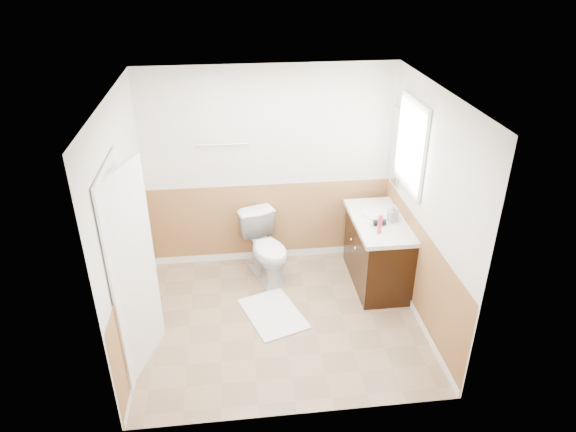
{
  "coord_description": "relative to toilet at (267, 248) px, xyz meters",
  "views": [
    {
      "loc": [
        -0.46,
        -4.47,
        3.67
      ],
      "look_at": [
        0.1,
        0.25,
        1.15
      ],
      "focal_mm": 32.24,
      "sensor_mm": 36.0,
      "label": 1
    }
  ],
  "objects": [
    {
      "name": "vanity_knob_left",
      "position": [
        1.0,
        -0.36,
        0.15
      ],
      "size": [
        0.03,
        0.03,
        0.03
      ],
      "primitive_type": "sphere",
      "color": "silver",
      "rests_on": "vanity_cabinet"
    },
    {
      "name": "toilet",
      "position": [
        0.0,
        0.0,
        0.0
      ],
      "size": [
        0.68,
        0.89,
        0.8
      ],
      "primitive_type": "imported",
      "rotation": [
        0.0,
        0.0,
        0.33
      ],
      "color": "white",
      "rests_on": "floor"
    },
    {
      "name": "ceiling",
      "position": [
        0.09,
        -0.86,
        2.1
      ],
      "size": [
        3.0,
        3.0,
        0.0
      ],
      "primitive_type": "plane",
      "rotation": [
        3.14,
        0.0,
        0.0
      ],
      "color": "white",
      "rests_on": "floor"
    },
    {
      "name": "tp_holder_bar",
      "position": [
        -0.01,
        0.37,
        0.3
      ],
      "size": [
        0.14,
        0.02,
        0.02
      ],
      "primitive_type": "cylinder",
      "rotation": [
        0.0,
        1.57,
        0.0
      ],
      "color": "silver",
      "rests_on": "wall_back"
    },
    {
      "name": "wall_left",
      "position": [
        -1.41,
        -0.86,
        0.85
      ],
      "size": [
        0.0,
        3.0,
        3.0
      ],
      "primitive_type": "plane",
      "rotation": [
        1.57,
        0.0,
        1.57
      ],
      "color": "silver",
      "rests_on": "floor"
    },
    {
      "name": "door",
      "position": [
        -1.31,
        -1.31,
        0.62
      ],
      "size": [
        0.29,
        0.78,
        2.04
      ],
      "primitive_type": "cube",
      "rotation": [
        0.0,
        0.0,
        -0.31
      ],
      "color": "white",
      "rests_on": "wall_left"
    },
    {
      "name": "wainscot_right",
      "position": [
        1.57,
        -0.86,
        0.1
      ],
      "size": [
        0.0,
        2.6,
        2.6
      ],
      "primitive_type": "plane",
      "rotation": [
        1.57,
        0.0,
        -1.57
      ],
      "color": "#9D713F",
      "rests_on": "floor"
    },
    {
      "name": "wainscot_front",
      "position": [
        0.09,
        -2.15,
        0.1
      ],
      "size": [
        3.0,
        0.0,
        3.0
      ],
      "primitive_type": "plane",
      "rotation": [
        -1.57,
        0.0,
        0.0
      ],
      "color": "#9D713F",
      "rests_on": "floor"
    },
    {
      "name": "bath_mat",
      "position": [
        0.0,
        -0.76,
        -0.39
      ],
      "size": [
        0.78,
        0.94,
        0.02
      ],
      "primitive_type": "cube",
      "rotation": [
        0.0,
        0.0,
        0.33
      ],
      "color": "white",
      "rests_on": "floor"
    },
    {
      "name": "door_frame",
      "position": [
        -1.39,
        -1.31,
        0.63
      ],
      "size": [
        0.02,
        0.92,
        2.1
      ],
      "primitive_type": "cube",
      "color": "white",
      "rests_on": "wall_left"
    },
    {
      "name": "wall_front",
      "position": [
        0.09,
        -2.16,
        0.85
      ],
      "size": [
        3.0,
        0.0,
        3.0
      ],
      "primitive_type": "plane",
      "rotation": [
        -1.57,
        0.0,
        0.0
      ],
      "color": "silver",
      "rests_on": "floor"
    },
    {
      "name": "wainscot_back",
      "position": [
        0.09,
        0.43,
        0.1
      ],
      "size": [
        3.0,
        0.0,
        3.0
      ],
      "primitive_type": "plane",
      "rotation": [
        1.57,
        0.0,
        0.0
      ],
      "color": "#9D713F",
      "rests_on": "floor"
    },
    {
      "name": "faucet",
      "position": [
        1.48,
        -0.11,
        0.52
      ],
      "size": [
        0.02,
        0.02,
        0.14
      ],
      "primitive_type": "cylinder",
      "color": "silver",
      "rests_on": "countertop"
    },
    {
      "name": "window_glass",
      "position": [
        1.57,
        -0.27,
        1.35
      ],
      "size": [
        0.01,
        0.7,
        0.9
      ],
      "primitive_type": "cube",
      "color": "white",
      "rests_on": "wall_right"
    },
    {
      "name": "lotion_bottle",
      "position": [
        1.2,
        -0.56,
        0.56
      ],
      "size": [
        0.05,
        0.05,
        0.22
      ],
      "primitive_type": "cylinder",
      "color": "#D33654",
      "rests_on": "countertop"
    },
    {
      "name": "mirror_panel",
      "position": [
        1.56,
        0.24,
        1.15
      ],
      "size": [
        0.02,
        0.35,
        0.9
      ],
      "primitive_type": "cube",
      "color": "silver",
      "rests_on": "wall_right"
    },
    {
      "name": "hair_dryer_body",
      "position": [
        1.25,
        -0.38,
        0.48
      ],
      "size": [
        0.14,
        0.07,
        0.07
      ],
      "primitive_type": "cylinder",
      "rotation": [
        0.0,
        1.57,
        0.0
      ],
      "color": "black",
      "rests_on": "countertop"
    },
    {
      "name": "tp_roll",
      "position": [
        -0.01,
        0.37,
        0.3
      ],
      "size": [
        0.1,
        0.11,
        0.11
      ],
      "primitive_type": "cylinder",
      "rotation": [
        0.0,
        1.57,
        0.0
      ],
      "color": "white",
      "rests_on": "tp_holder_bar"
    },
    {
      "name": "wall_back",
      "position": [
        0.09,
        0.44,
        0.85
      ],
      "size": [
        3.0,
        0.0,
        3.0
      ],
      "primitive_type": "plane",
      "rotation": [
        1.57,
        0.0,
        0.0
      ],
      "color": "silver",
      "rests_on": "floor"
    },
    {
      "name": "hair_dryer_handle",
      "position": [
        1.22,
        -0.39,
        0.45
      ],
      "size": [
        0.03,
        0.03,
        0.07
      ],
      "primitive_type": "cylinder",
      "color": "black",
      "rests_on": "countertop"
    },
    {
      "name": "sink_basin",
      "position": [
        1.3,
        -0.11,
        0.46
      ],
      "size": [
        0.36,
        0.36,
        0.02
      ],
      "primitive_type": "cylinder",
      "color": "white",
      "rests_on": "countertop"
    },
    {
      "name": "wainscot_left",
      "position": [
        -1.4,
        -0.86,
        0.1
      ],
      "size": [
        0.0,
        2.6,
        2.6
      ],
      "primitive_type": "plane",
      "rotation": [
        1.57,
        0.0,
        1.57
      ],
      "color": "#9D713F",
      "rests_on": "floor"
    },
    {
      "name": "window_frame",
      "position": [
        1.56,
        -0.27,
        1.35
      ],
      "size": [
        0.04,
        0.8,
        1.0
      ],
      "primitive_type": "cube",
      "color": "white",
      "rests_on": "wall_right"
    },
    {
      "name": "soap_dispenser",
      "position": [
        1.42,
        -0.32,
        0.55
      ],
      "size": [
        0.12,
        0.12,
        0.21
      ],
      "primitive_type": "imported",
      "rotation": [
        0.0,
        0.0,
        0.32
      ],
      "color": "gray",
      "rests_on": "countertop"
    },
    {
      "name": "towel_bar",
      "position": [
        -0.46,
        0.39,
        1.2
      ],
      "size": [
        0.62,
        0.02,
        0.02
      ],
      "primitive_type": "cylinder",
      "rotation": [
        0.0,
        1.57,
        0.0
      ],
      "color": "silver",
      "rests_on": "wall_back"
    },
    {
      "name": "vanity_knob_right",
      "position": [
        1.0,
        -0.16,
        0.15
      ],
      "size": [
        0.03,
        0.03,
        0.03
      ],
      "primitive_type": "sphere",
      "color": "silver",
      "rests_on": "vanity_cabinet"
    },
    {
      "name": "tp_sheet",
      "position": [
        -0.01,
        0.37,
        0.19
      ],
      "size": [
        0.1,
        0.01,
        0.16
      ],
      "primitive_type": "cube",
      "color": "white",
      "rests_on": "tp_roll"
    },
    {
      "name": "vanity_cabinet",
      "position": [
        1.3,
        -0.26,
        -0.0
      ],
      "size": [
        0.55,
        1.1,
        0.8
      ],
      "primitive_type": "cube",
      "color": "black",
      "rests_on": "floor"
    },
    {
      "name": "floor",
      "position": [
        0.09,
        -0.86,
        -0.4
      ],
      "size": [
        3.0,
        3.0,
        0.0
      ],
      "primitive_type": "plane",
      "color": "#8C7051",
      "rests_on": "ground"
    },
    {
      "name": "countertop",
      "position": [
        1.29,
        -0.26,
        0.42
      ],
      "size": [
        0.6,
        1.15,
        0.05
      ],
      "primitive_type": "cube",
      "color": "white",
      "rests_on": "vanity_cabinet"
    },
    {
      "name": "door_knob",
      "position": [
        -1.25,
        -0.98,
        0.55
      ],
      "size": [
        0.06,
        0.06,
        0.06
      ],
      "primitive_type": "sphere",
      "color": "silver",
      "rests_on": "door"
    },
    {
      "name": "wall_right",
      "position": [
        1.59,
        -0.86,
        0.85
      ],
      "size": [
        0.0,
        3.0,
        3.0
      ],
      "primitive_type": "plane",
      "rotation": [
        1.57,
        0.0,
        -1.57
      ],
      "color": "silver",
      "rests_on": "floor"
    }
  ]
}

